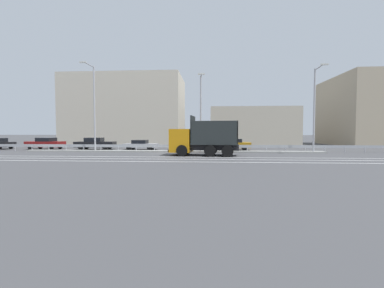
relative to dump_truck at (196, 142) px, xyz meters
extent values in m
plane|color=#424244|center=(-2.93, 1.98, -1.31)|extent=(320.00, 320.00, 0.00)
cube|color=silver|center=(0.81, -1.87, -1.31)|extent=(59.20, 0.16, 0.01)
cube|color=silver|center=(0.81, -3.62, -1.31)|extent=(59.20, 0.16, 0.01)
cube|color=silver|center=(0.81, -5.43, -1.31)|extent=(59.20, 0.16, 0.01)
cube|color=gray|center=(-2.93, 3.52, -1.22)|extent=(32.56, 1.10, 0.18)
cube|color=#9EA0A5|center=(-2.93, 4.50, -0.69)|extent=(59.20, 0.04, 0.32)
cylinder|color=#ADADB2|center=(-21.76, 4.50, -1.00)|extent=(0.09, 0.09, 0.62)
cylinder|color=#ADADB2|center=(-19.67, 4.50, -1.00)|extent=(0.09, 0.09, 0.62)
cylinder|color=#ADADB2|center=(-17.57, 4.50, -1.00)|extent=(0.09, 0.09, 0.62)
cylinder|color=#ADADB2|center=(-15.48, 4.50, -1.00)|extent=(0.09, 0.09, 0.62)
cylinder|color=#ADADB2|center=(-13.39, 4.50, -1.00)|extent=(0.09, 0.09, 0.62)
cylinder|color=#ADADB2|center=(-11.30, 4.50, -1.00)|extent=(0.09, 0.09, 0.62)
cylinder|color=#ADADB2|center=(-9.20, 4.50, -1.00)|extent=(0.09, 0.09, 0.62)
cylinder|color=#ADADB2|center=(-7.11, 4.50, -1.00)|extent=(0.09, 0.09, 0.62)
cylinder|color=#ADADB2|center=(-5.02, 4.50, -1.00)|extent=(0.09, 0.09, 0.62)
cylinder|color=#ADADB2|center=(-2.93, 4.50, -1.00)|extent=(0.09, 0.09, 0.62)
cylinder|color=#ADADB2|center=(-0.83, 4.50, -1.00)|extent=(0.09, 0.09, 0.62)
cylinder|color=#ADADB2|center=(1.26, 4.50, -1.00)|extent=(0.09, 0.09, 0.62)
cylinder|color=#ADADB2|center=(3.35, 4.50, -1.00)|extent=(0.09, 0.09, 0.62)
cylinder|color=#ADADB2|center=(5.45, 4.50, -1.00)|extent=(0.09, 0.09, 0.62)
cylinder|color=#ADADB2|center=(7.54, 4.50, -1.00)|extent=(0.09, 0.09, 0.62)
cylinder|color=#ADADB2|center=(9.63, 4.50, -1.00)|extent=(0.09, 0.09, 0.62)
cylinder|color=#ADADB2|center=(11.72, 4.50, -1.00)|extent=(0.09, 0.09, 0.62)
cylinder|color=#ADADB2|center=(13.82, 4.50, -1.00)|extent=(0.09, 0.09, 0.62)
cylinder|color=#ADADB2|center=(15.91, 4.50, -1.00)|extent=(0.09, 0.09, 0.62)
cylinder|color=#ADADB2|center=(18.00, 4.50, -1.00)|extent=(0.09, 0.09, 0.62)
cube|color=orange|center=(-1.40, 0.13, 0.09)|extent=(2.13, 2.71, 2.18)
cube|color=black|center=(-2.37, 0.22, 0.47)|extent=(0.23, 2.18, 0.82)
cube|color=black|center=(-2.40, 0.22, -0.84)|extent=(0.33, 2.49, 0.24)
cube|color=black|center=(1.76, -0.16, -0.53)|extent=(4.56, 1.80, 0.53)
cube|color=#232828|center=(1.76, -0.16, -0.20)|extent=(4.48, 2.82, 0.12)
cube|color=#232828|center=(1.66, -1.33, 0.88)|extent=(4.26, 0.49, 2.05)
cube|color=#232828|center=(1.87, 1.01, 0.88)|extent=(4.26, 0.49, 2.05)
cube|color=#232828|center=(-0.31, 0.03, 1.14)|extent=(0.32, 2.44, 2.56)
cube|color=#232828|center=(3.84, -0.35, 0.88)|extent=(0.32, 2.44, 2.05)
cylinder|color=black|center=(-1.23, -1.14, -0.79)|extent=(1.06, 0.41, 1.04)
cylinder|color=black|center=(-1.00, 1.34, -0.79)|extent=(1.06, 0.41, 1.04)
cylinder|color=black|center=(1.32, -1.37, -0.79)|extent=(1.06, 0.41, 1.04)
cylinder|color=black|center=(1.54, 1.11, -0.79)|extent=(1.06, 0.41, 1.04)
cylinder|color=black|center=(2.87, -1.51, -0.79)|extent=(1.06, 0.41, 1.04)
cylinder|color=black|center=(3.10, 0.97, -0.79)|extent=(1.06, 0.41, 1.04)
cylinder|color=white|center=(-2.76, 3.52, -1.15)|extent=(0.16, 0.16, 0.32)
cylinder|color=black|center=(-2.76, 3.52, -0.83)|extent=(0.16, 0.16, 0.32)
cylinder|color=white|center=(-2.76, 3.52, -0.52)|extent=(0.16, 0.16, 0.32)
cylinder|color=black|center=(-2.76, 3.52, -0.20)|extent=(0.16, 0.16, 0.32)
cylinder|color=white|center=(-2.76, 3.52, 0.12)|extent=(0.16, 0.16, 0.32)
cylinder|color=#1E4CB2|center=(-2.76, 3.52, 0.58)|extent=(0.61, 0.03, 0.61)
cylinder|color=white|center=(-2.76, 3.52, 0.58)|extent=(0.65, 0.02, 0.65)
cylinder|color=#ADADB2|center=(-11.52, 3.51, 3.45)|extent=(0.18, 0.18, 9.53)
cylinder|color=#ADADB2|center=(-11.55, 2.34, 8.06)|extent=(0.15, 2.35, 0.10)
cube|color=silver|center=(-11.57, 1.17, 7.98)|extent=(0.70, 0.21, 0.12)
cylinder|color=#ADADB2|center=(0.32, 3.56, 2.80)|extent=(0.18, 0.18, 8.22)
cylinder|color=#ADADB2|center=(0.38, 2.50, 6.76)|extent=(0.23, 2.11, 0.10)
cube|color=silver|center=(0.44, 1.45, 6.68)|extent=(0.71, 0.24, 0.12)
cylinder|color=#ADADB2|center=(12.16, 3.37, 3.08)|extent=(0.18, 0.18, 8.78)
cylinder|color=#ADADB2|center=(12.08, 2.08, 7.32)|extent=(0.25, 2.59, 0.10)
cube|color=silver|center=(12.00, 0.79, 7.24)|extent=(0.71, 0.24, 0.12)
cylinder|color=black|center=(-25.09, 7.90, -1.01)|extent=(0.61, 0.23, 0.60)
cube|color=maroon|center=(-19.93, 7.37, -0.66)|extent=(4.72, 2.12, 0.70)
cube|color=black|center=(-19.79, 7.36, -0.07)|extent=(2.04, 1.74, 0.48)
cylinder|color=black|center=(-21.41, 6.59, -1.01)|extent=(0.61, 0.24, 0.60)
cylinder|color=black|center=(-21.30, 8.33, -1.01)|extent=(0.61, 0.24, 0.60)
cylinder|color=black|center=(-18.56, 6.41, -1.01)|extent=(0.61, 0.24, 0.60)
cylinder|color=black|center=(-18.45, 8.15, -1.01)|extent=(0.61, 0.24, 0.60)
cube|color=black|center=(-13.22, 7.30, -0.67)|extent=(4.98, 2.23, 0.69)
cube|color=black|center=(-13.36, 7.29, -0.07)|extent=(2.15, 1.79, 0.51)
cylinder|color=black|center=(-11.79, 8.30, -1.01)|extent=(0.61, 0.24, 0.60)
cylinder|color=black|center=(-11.65, 6.53, -1.01)|extent=(0.61, 0.24, 0.60)
cylinder|color=black|center=(-14.78, 8.07, -1.01)|extent=(0.61, 0.24, 0.60)
cylinder|color=black|center=(-14.65, 6.30, -1.01)|extent=(0.61, 0.24, 0.60)
cube|color=#A3A3A8|center=(-7.24, 7.01, -0.77)|extent=(4.18, 1.88, 0.48)
cube|color=black|center=(-7.36, 7.01, -0.31)|extent=(1.77, 1.62, 0.45)
cylinder|color=black|center=(-5.94, 7.85, -1.01)|extent=(0.60, 0.21, 0.60)
cylinder|color=black|center=(-5.96, 6.13, -1.01)|extent=(0.60, 0.21, 0.60)
cylinder|color=black|center=(-8.51, 7.89, -1.01)|extent=(0.60, 0.21, 0.60)
cylinder|color=black|center=(-8.54, 6.17, -1.01)|extent=(0.60, 0.21, 0.60)
cube|color=maroon|center=(-1.28, 7.36, -0.64)|extent=(4.35, 1.96, 0.74)
cube|color=black|center=(-1.15, 7.36, -0.03)|extent=(1.83, 1.72, 0.49)
cylinder|color=black|center=(-2.62, 6.43, -1.01)|extent=(0.60, 0.20, 0.60)
cylinder|color=black|center=(-2.63, 8.28, -1.01)|extent=(0.60, 0.20, 0.60)
cylinder|color=black|center=(0.07, 6.44, -1.01)|extent=(0.60, 0.20, 0.60)
cylinder|color=black|center=(0.06, 8.28, -1.01)|extent=(0.60, 0.20, 0.60)
cube|color=#B27A14|center=(4.19, 7.32, -0.68)|extent=(4.31, 2.23, 0.66)
cube|color=black|center=(4.31, 7.31, -0.14)|extent=(1.88, 1.81, 0.42)
cylinder|color=black|center=(2.83, 6.52, -1.01)|extent=(0.61, 0.25, 0.60)
cylinder|color=black|center=(2.97, 8.33, -1.01)|extent=(0.61, 0.25, 0.60)
cylinder|color=black|center=(5.41, 6.32, -1.01)|extent=(0.61, 0.25, 0.60)
cylinder|color=black|center=(5.55, 8.13, -1.01)|extent=(0.61, 0.25, 0.60)
cube|color=beige|center=(-13.65, 21.12, 4.64)|extent=(19.98, 10.84, 11.91)
cube|color=#B7AD99|center=(8.58, 23.74, 1.83)|extent=(14.31, 14.17, 6.29)
cube|color=tan|center=(28.22, 21.33, 4.43)|extent=(12.01, 14.39, 11.49)
camera|label=1|loc=(1.32, -24.31, 0.91)|focal=24.00mm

